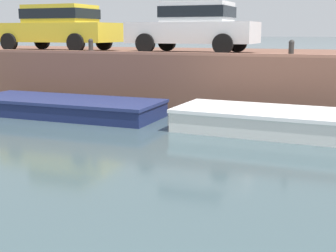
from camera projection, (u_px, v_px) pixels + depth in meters
The scene contains 9 objects.
ground_plane at pixel (247, 190), 6.80m from camera, with size 400.00×400.00×0.00m, color #3D5156.
far_quay_wall at pixel (300, 78), 14.98m from camera, with size 60.00×6.00×1.60m, color brown.
far_wall_coping at pixel (293, 56), 12.15m from camera, with size 60.00×0.24×0.08m, color #925F4C.
boat_moored_west_navy at pixel (58, 107), 12.87m from camera, with size 6.40×2.07×0.46m.
boat_moored_central_white at pixel (307, 124), 10.32m from camera, with size 6.51×2.30×0.52m.
car_leftmost_yellow at pixel (58, 26), 16.17m from camera, with size 4.38×2.12×1.54m.
car_left_inner_white at pixel (195, 25), 14.54m from camera, with size 4.01×2.07×1.54m.
mooring_bollard_west at pixel (91, 45), 14.23m from camera, with size 0.15×0.15×0.45m.
mooring_bollard_mid at pixel (291, 48), 12.25m from camera, with size 0.15×0.15×0.45m.
Camera 1 is at (1.11, -0.45, 2.26)m, focal length 50.00 mm.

